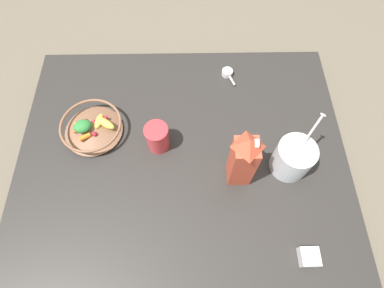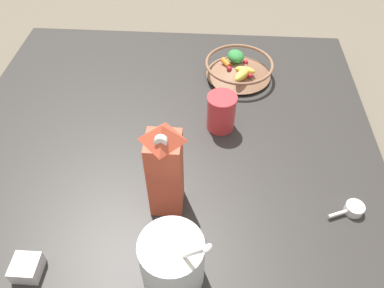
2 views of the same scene
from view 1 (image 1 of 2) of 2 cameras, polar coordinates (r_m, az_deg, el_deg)
ground_plane at (r=1.08m, az=-1.79°, el=-8.21°), size 6.00×6.00×0.00m
countertop at (r=1.06m, az=-1.82°, el=-7.83°), size 1.18×1.18×0.04m
fruit_bowl at (r=1.15m, az=-18.50°, el=3.07°), size 0.22×0.22×0.08m
milk_carton at (r=0.94m, az=9.70°, el=-2.94°), size 0.07×0.07×0.26m
yogurt_tub at (r=1.05m, az=18.74°, el=-2.43°), size 0.14×0.13×0.23m
drinking_cup at (r=1.05m, az=-6.62°, el=1.36°), size 0.08×0.08×0.11m
spice_jar at (r=1.03m, az=21.37°, el=-19.40°), size 0.06×0.06×0.04m
measuring_scoop at (r=1.27m, az=6.78°, el=13.28°), size 0.09×0.05×0.02m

